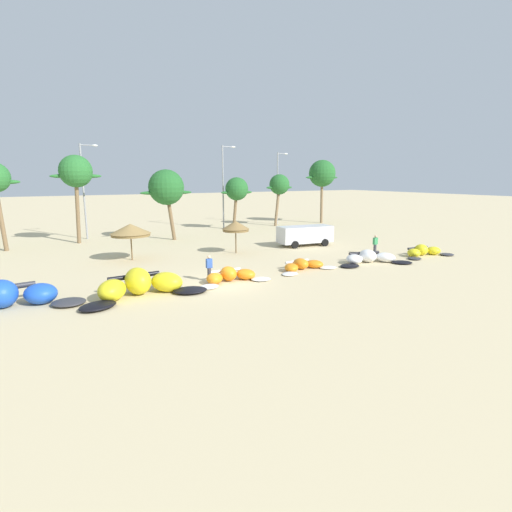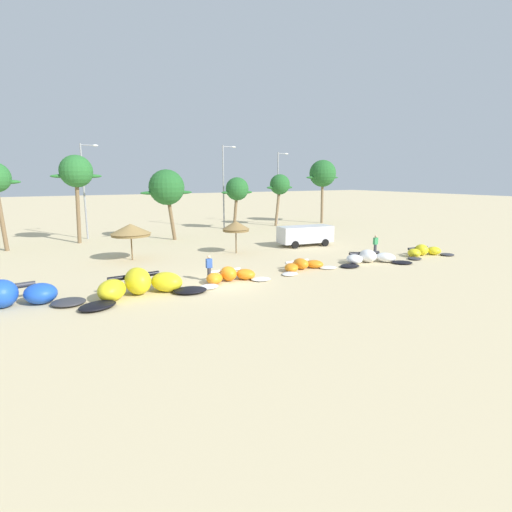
# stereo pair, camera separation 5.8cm
# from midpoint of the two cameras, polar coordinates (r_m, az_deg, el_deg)

# --- Properties ---
(ground_plane) EXTENTS (260.00, 260.00, 0.00)m
(ground_plane) POSITION_cam_midpoint_polar(r_m,az_deg,el_deg) (24.25, -5.19, -3.93)
(ground_plane) COLOR beige
(kite_far_left) EXTENTS (7.40, 3.83, 1.40)m
(kite_far_left) POSITION_cam_midpoint_polar(r_m,az_deg,el_deg) (22.93, -32.50, -5.19)
(kite_far_left) COLOR #333338
(kite_far_left) RESTS_ON ground
(kite_left) EXTENTS (7.10, 3.57, 1.48)m
(kite_left) POSITION_cam_midpoint_polar(r_m,az_deg,el_deg) (22.49, -16.24, -4.07)
(kite_left) COLOR black
(kite_left) RESTS_ON ground
(kite_left_of_center) EXTENTS (5.00, 2.30, 0.89)m
(kite_left_of_center) POSITION_cam_midpoint_polar(r_m,az_deg,el_deg) (24.59, -3.74, -2.87)
(kite_left_of_center) COLOR white
(kite_left_of_center) RESTS_ON ground
(kite_center) EXTENTS (4.87, 2.41, 0.75)m
(kite_center) POSITION_cam_midpoint_polar(r_m,az_deg,el_deg) (27.86, 6.67, -1.36)
(kite_center) COLOR white
(kite_center) RESTS_ON ground
(kite_right_of_center) EXTENTS (5.95, 3.51, 0.94)m
(kite_right_of_center) POSITION_cam_midpoint_polar(r_m,az_deg,el_deg) (31.03, 15.88, -0.28)
(kite_right_of_center) COLOR black
(kite_right_of_center) RESTS_ON ground
(kite_right) EXTENTS (5.01, 2.39, 0.91)m
(kite_right) POSITION_cam_midpoint_polar(r_m,az_deg,el_deg) (35.25, 22.76, 0.59)
(kite_right) COLOR #333338
(kite_right) RESTS_ON ground
(beach_umbrella_near_van) EXTENTS (3.06, 3.06, 2.81)m
(beach_umbrella_near_van) POSITION_cam_midpoint_polar(r_m,az_deg,el_deg) (32.02, -17.52, 3.57)
(beach_umbrella_near_van) COLOR brown
(beach_umbrella_near_van) RESTS_ON ground
(beach_umbrella_middle) EXTENTS (2.29, 2.29, 2.73)m
(beach_umbrella_middle) POSITION_cam_midpoint_polar(r_m,az_deg,el_deg) (33.39, -2.96, 4.28)
(beach_umbrella_middle) COLOR brown
(beach_umbrella_middle) RESTS_ON ground
(parked_van) EXTENTS (5.24, 2.64, 1.84)m
(parked_van) POSITION_cam_midpoint_polar(r_m,az_deg,el_deg) (37.44, 6.81, 3.12)
(parked_van) COLOR silver
(parked_van) RESTS_ON ground
(person_near_kites) EXTENTS (0.36, 0.24, 1.62)m
(person_near_kites) POSITION_cam_midpoint_polar(r_m,az_deg,el_deg) (24.65, -6.75, -1.75)
(person_near_kites) COLOR #383842
(person_near_kites) RESTS_ON ground
(person_by_umbrellas) EXTENTS (0.36, 0.24, 1.62)m
(person_by_umbrellas) POSITION_cam_midpoint_polar(r_m,az_deg,el_deg) (34.39, 16.58, 1.55)
(person_by_umbrellas) COLOR #383842
(person_by_umbrellas) RESTS_ON ground
(palm_left_of_gap) EXTENTS (4.55, 3.03, 8.37)m
(palm_left_of_gap) POSITION_cam_midpoint_polar(r_m,az_deg,el_deg) (42.06, -24.35, 10.81)
(palm_left_of_gap) COLOR brown
(palm_left_of_gap) RESTS_ON ground
(palm_center_left) EXTENTS (5.26, 3.51, 7.06)m
(palm_center_left) POSITION_cam_midpoint_polar(r_m,az_deg,el_deg) (41.19, -12.70, 9.47)
(palm_center_left) COLOR brown
(palm_center_left) RESTS_ON ground
(palm_center_right) EXTENTS (4.14, 2.76, 6.29)m
(palm_center_right) POSITION_cam_midpoint_polar(r_m,az_deg,el_deg) (48.68, -2.81, 9.44)
(palm_center_right) COLOR brown
(palm_center_right) RESTS_ON ground
(palm_right_of_gap) EXTENTS (3.91, 2.60, 6.66)m
(palm_right_of_gap) POSITION_cam_midpoint_polar(r_m,az_deg,el_deg) (52.64, 3.31, 10.03)
(palm_right_of_gap) COLOR #7F6647
(palm_right_of_gap) RESTS_ON ground
(palm_right) EXTENTS (5.43, 3.62, 8.60)m
(palm_right) POSITION_cam_midpoint_polar(r_m,az_deg,el_deg) (56.32, 9.38, 11.47)
(palm_right) COLOR #7F6647
(palm_right) RESTS_ON ground
(lamppost_west_center) EXTENTS (1.78, 0.24, 9.58)m
(lamppost_west_center) POSITION_cam_midpoint_polar(r_m,az_deg,el_deg) (44.59, -23.28, 9.06)
(lamppost_west_center) COLOR gray
(lamppost_west_center) RESTS_ON ground
(lamppost_east_center) EXTENTS (1.82, 0.24, 10.04)m
(lamppost_east_center) POSITION_cam_midpoint_polar(r_m,az_deg,el_deg) (49.67, -4.62, 10.32)
(lamppost_east_center) COLOR gray
(lamppost_east_center) RESTS_ON ground
(lamppost_east) EXTENTS (1.68, 0.24, 9.50)m
(lamppost_east) POSITION_cam_midpoint_polar(r_m,az_deg,el_deg) (54.57, 3.16, 10.11)
(lamppost_east) COLOR gray
(lamppost_east) RESTS_ON ground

